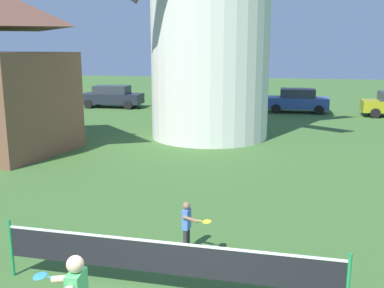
% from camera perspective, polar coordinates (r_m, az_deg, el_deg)
% --- Properties ---
extents(tennis_net, '(5.94, 0.06, 1.10)m').
position_cam_1_polar(tennis_net, '(7.70, -3.54, -14.43)').
color(tennis_net, '#238E4C').
rests_on(tennis_net, ground_plane).
extents(player_far, '(0.65, 0.50, 1.06)m').
position_cam_1_polar(player_far, '(9.30, -0.55, -10.16)').
color(player_far, '#333338').
rests_on(player_far, ground_plane).
extents(parked_car_black, '(4.36, 2.03, 1.56)m').
position_cam_1_polar(parked_car_black, '(32.31, -10.24, 6.08)').
color(parked_car_black, '#1E232D').
rests_on(parked_car_black, ground_plane).
extents(parked_car_silver, '(4.03, 1.98, 1.56)m').
position_cam_1_polar(parked_car_silver, '(29.76, 0.67, 5.76)').
color(parked_car_silver, silver).
rests_on(parked_car_silver, ground_plane).
extents(parked_car_blue, '(4.01, 1.96, 1.56)m').
position_cam_1_polar(parked_car_blue, '(30.16, 13.40, 5.51)').
color(parked_car_blue, '#334C99').
rests_on(parked_car_blue, ground_plane).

